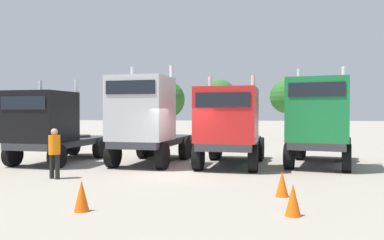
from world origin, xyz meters
name	(u,v)px	position (x,y,z in m)	size (l,w,h in m)	color
ground	(182,173)	(0.00, 0.00, 0.00)	(200.00, 200.00, 0.00)	gray
semi_truck_black	(51,127)	(-6.34, 1.81, 1.70)	(3.19, 6.34, 3.86)	#333338
semi_truck_silver	(146,120)	(-1.90, 1.91, 2.02)	(3.17, 6.12, 4.47)	#333338
semi_truck_red	(229,126)	(1.78, 1.73, 1.77)	(3.10, 6.21, 3.95)	#333338
semi_truck_green	(319,121)	(5.59, 2.35, 1.98)	(3.88, 6.34, 4.35)	#333338
visitor_in_hivis	(54,150)	(-4.22, -1.97, 1.03)	(0.52, 0.52, 1.78)	black
traffic_cone_near	(293,200)	(3.51, -5.91, 0.37)	(0.36, 0.36, 0.74)	#F2590C
traffic_cone_mid	(282,184)	(3.46, -3.86, 0.36)	(0.36, 0.36, 0.71)	#F2590C
traffic_cone_far	(82,196)	(-1.39, -6.15, 0.37)	(0.36, 0.36, 0.74)	#F2590C
oak_far_left	(166,100)	(-4.45, 18.53, 3.47)	(3.36, 3.36, 5.17)	#4C3823
oak_far_centre	(220,97)	(0.08, 21.66, 3.80)	(3.21, 3.21, 5.43)	#4C3823
oak_far_right	(287,97)	(5.97, 19.27, 3.69)	(2.87, 2.87, 5.16)	#4C3823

